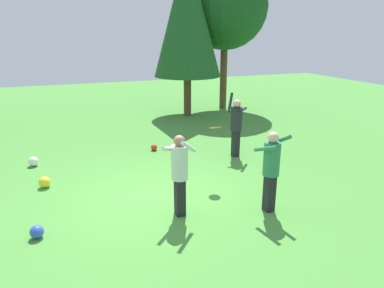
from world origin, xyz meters
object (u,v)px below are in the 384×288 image
at_px(ball_blue, 37,232).
at_px(tree_far_right, 225,7).
at_px(person_bystander, 271,165).
at_px(ball_yellow, 45,182).
at_px(person_catcher, 180,169).
at_px(tree_right, 187,15).
at_px(ball_red, 154,147).
at_px(frisbee, 215,128).
at_px(person_thrower, 236,123).
at_px(ball_white, 33,161).

distance_m(ball_blue, tree_far_right, 13.41).
relative_size(person_bystander, ball_yellow, 6.20).
bearing_deg(person_catcher, ball_blue, 134.29).
distance_m(person_catcher, person_bystander, 1.88).
bearing_deg(ball_blue, person_catcher, -2.42).
bearing_deg(tree_right, ball_red, -122.51).
bearing_deg(frisbee, person_thrower, 47.95).
relative_size(ball_white, tree_right, 0.04).
xyz_separation_m(person_thrower, ball_white, (-5.72, 1.29, -0.90)).
bearing_deg(ball_red, person_catcher, -98.08).
height_order(person_catcher, frisbee, person_catcher).
height_order(ball_red, ball_white, ball_white).
bearing_deg(person_catcher, ball_yellow, 93.61).
bearing_deg(ball_blue, frisbee, 15.90).
bearing_deg(frisbee, tree_far_right, 62.95).
relative_size(person_catcher, person_bystander, 0.99).
bearing_deg(ball_blue, tree_right, 54.19).
xyz_separation_m(ball_yellow, tree_far_right, (8.23, 7.09, 4.58)).
relative_size(person_bystander, ball_blue, 6.92).
bearing_deg(ball_red, person_thrower, -33.08).
relative_size(ball_yellow, ball_white, 1.01).
bearing_deg(tree_right, person_bystander, -99.57).
relative_size(ball_blue, ball_white, 0.91).
xyz_separation_m(person_bystander, ball_white, (-4.76, 4.64, -0.90)).
distance_m(frisbee, tree_far_right, 9.86).
relative_size(tree_right, tree_far_right, 1.03).
height_order(frisbee, ball_blue, frisbee).
xyz_separation_m(person_bystander, ball_yellow, (-4.45, 2.96, -0.89)).
bearing_deg(person_bystander, tree_far_right, -34.64).
xyz_separation_m(ball_red, tree_right, (2.73, 4.29, 4.21)).
xyz_separation_m(person_catcher, ball_red, (0.61, 4.26, -0.92)).
bearing_deg(frisbee, ball_red, 104.37).
xyz_separation_m(person_catcher, frisbee, (1.37, 1.29, 0.40)).
distance_m(person_catcher, ball_blue, 2.89).
bearing_deg(ball_yellow, ball_white, 100.63).
xyz_separation_m(ball_blue, tree_far_right, (8.34, 9.44, 4.60)).
xyz_separation_m(person_catcher, ball_yellow, (-2.64, 2.47, -0.88)).
height_order(person_thrower, ball_yellow, person_thrower).
bearing_deg(ball_yellow, person_bystander, -33.66).
bearing_deg(ball_red, tree_far_right, 46.74).
bearing_deg(ball_white, person_catcher, -54.53).
bearing_deg(tree_right, ball_white, -144.94).
bearing_deg(tree_far_right, ball_white, -147.60).
xyz_separation_m(frisbee, ball_yellow, (-4.00, 1.18, -1.28)).
bearing_deg(tree_right, person_catcher, -111.33).
bearing_deg(ball_yellow, ball_blue, -92.74).
relative_size(person_catcher, ball_blue, 6.85).
relative_size(person_catcher, ball_yellow, 6.14).
bearing_deg(person_catcher, person_thrower, 2.46).
distance_m(person_thrower, frisbee, 2.14).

